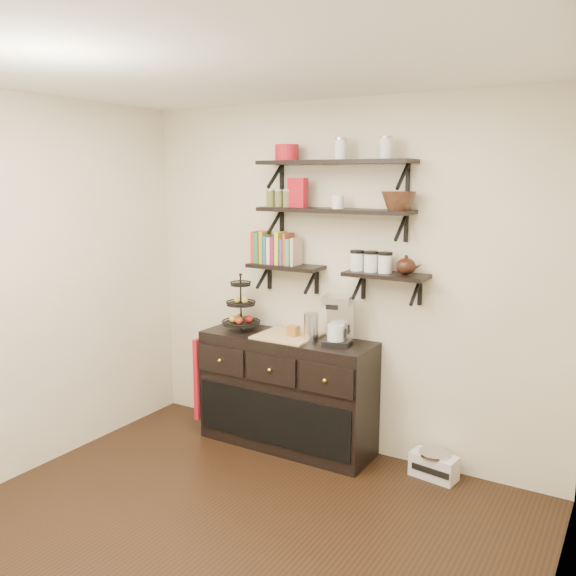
{
  "coord_description": "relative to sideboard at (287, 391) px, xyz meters",
  "views": [
    {
      "loc": [
        2.03,
        -2.43,
        2.13
      ],
      "look_at": [
        -0.11,
        1.15,
        1.37
      ],
      "focal_mm": 38.0,
      "sensor_mm": 36.0,
      "label": 1
    }
  ],
  "objects": [
    {
      "name": "radio",
      "position": [
        1.18,
        0.08,
        -0.36
      ],
      "size": [
        0.35,
        0.25,
        0.2
      ],
      "rotation": [
        0.0,
        0.0,
        -0.15
      ],
      "color": "silver",
      "rests_on": "floor"
    },
    {
      "name": "shelf_low_right",
      "position": [
        0.76,
        0.12,
        0.98
      ],
      "size": [
        0.6,
        0.25,
        0.23
      ],
      "color": "black",
      "rests_on": "back_wall"
    },
    {
      "name": "floor",
      "position": [
        0.34,
        -1.51,
        -0.45
      ],
      "size": [
        3.5,
        3.5,
        0.0
      ],
      "primitive_type": "plane",
      "color": "black",
      "rests_on": "ground"
    },
    {
      "name": "shelf_top",
      "position": [
        0.34,
        0.1,
        1.78
      ],
      "size": [
        1.2,
        0.27,
        0.23
      ],
      "color": "black",
      "rests_on": "back_wall"
    },
    {
      "name": "thermal_carafe",
      "position": [
        0.22,
        -0.02,
        0.56
      ],
      "size": [
        0.11,
        0.11,
        0.22
      ],
      "primitive_type": "cylinder",
      "color": "silver",
      "rests_on": "sideboard"
    },
    {
      "name": "teapot",
      "position": [
        0.91,
        0.12,
        1.07
      ],
      "size": [
        0.21,
        0.17,
        0.14
      ],
      "primitive_type": null,
      "rotation": [
        0.0,
        0.0,
        0.16
      ],
      "color": "black",
      "rests_on": "shelf_low_right"
    },
    {
      "name": "candle",
      "position": [
        0.06,
        0.0,
        0.5
      ],
      "size": [
        0.08,
        0.08,
        0.08
      ],
      "primitive_type": "cube",
      "color": "#955722",
      "rests_on": "sideboard"
    },
    {
      "name": "fruit_stand",
      "position": [
        -0.43,
        0.0,
        0.6
      ],
      "size": [
        0.3,
        0.3,
        0.45
      ],
      "rotation": [
        0.0,
        0.0,
        0.16
      ],
      "color": "black",
      "rests_on": "sideboard"
    },
    {
      "name": "sideboard",
      "position": [
        0.0,
        0.0,
        0.0
      ],
      "size": [
        1.4,
        0.5,
        0.92
      ],
      "color": "black",
      "rests_on": "floor"
    },
    {
      "name": "right_wall",
      "position": [
        2.09,
        -1.51,
        0.9
      ],
      "size": [
        0.02,
        3.5,
        2.7
      ],
      "primitive_type": "cube",
      "color": "#F0E7CB",
      "rests_on": "ground"
    },
    {
      "name": "apron",
      "position": [
        -0.73,
        -0.1,
        0.03
      ],
      "size": [
        0.04,
        0.29,
        0.68
      ],
      "primitive_type": "cube",
      "color": "maroon",
      "rests_on": "sideboard"
    },
    {
      "name": "shelf_mid",
      "position": [
        0.34,
        0.1,
        1.43
      ],
      "size": [
        1.2,
        0.27,
        0.23
      ],
      "color": "black",
      "rests_on": "back_wall"
    },
    {
      "name": "glass_canisters",
      "position": [
        0.64,
        0.12,
        1.06
      ],
      "size": [
        0.32,
        0.1,
        0.13
      ],
      "color": "silver",
      "rests_on": "shelf_low_right"
    },
    {
      "name": "walnut_bowl",
      "position": [
        0.84,
        0.1,
        1.51
      ],
      "size": [
        0.24,
        0.24,
        0.13
      ],
      "primitive_type": null,
      "color": "black",
      "rests_on": "shelf_mid"
    },
    {
      "name": "recipe_box",
      "position": [
        0.04,
        0.1,
        1.56
      ],
      "size": [
        0.17,
        0.09,
        0.22
      ],
      "primitive_type": "cube",
      "rotation": [
        0.0,
        0.0,
        -0.19
      ],
      "color": "#A5121E",
      "rests_on": "shelf_mid"
    },
    {
      "name": "red_pot",
      "position": [
        -0.06,
        0.1,
        1.86
      ],
      "size": [
        0.18,
        0.18,
        0.12
      ],
      "primitive_type": "cylinder",
      "color": "#A5121E",
      "rests_on": "shelf_top"
    },
    {
      "name": "ramekins",
      "position": [
        0.37,
        0.1,
        1.5
      ],
      "size": [
        0.09,
        0.09,
        0.1
      ],
      "primitive_type": "cylinder",
      "color": "white",
      "rests_on": "shelf_mid"
    },
    {
      "name": "coffee_maker",
      "position": [
        0.43,
        0.03,
        0.62
      ],
      "size": [
        0.24,
        0.24,
        0.37
      ],
      "rotation": [
        0.0,
        0.0,
        0.24
      ],
      "color": "black",
      "rests_on": "sideboard"
    },
    {
      "name": "back_wall",
      "position": [
        0.34,
        0.24,
        0.9
      ],
      "size": [
        3.5,
        0.02,
        2.7
      ],
      "primitive_type": "cube",
      "color": "#F0E7CB",
      "rests_on": "ground"
    },
    {
      "name": "cookbooks",
      "position": [
        -0.15,
        0.12,
        1.11
      ],
      "size": [
        0.4,
        0.15,
        0.26
      ],
      "color": "red",
      "rests_on": "shelf_low_left"
    },
    {
      "name": "shelf_low_left",
      "position": [
        -0.08,
        0.12,
        0.98
      ],
      "size": [
        0.6,
        0.25,
        0.23
      ],
      "color": "black",
      "rests_on": "back_wall"
    },
    {
      "name": "ceiling",
      "position": [
        0.34,
        -1.51,
        2.25
      ],
      "size": [
        3.5,
        3.5,
        0.02
      ],
      "primitive_type": "cube",
      "color": "white",
      "rests_on": "back_wall"
    }
  ]
}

